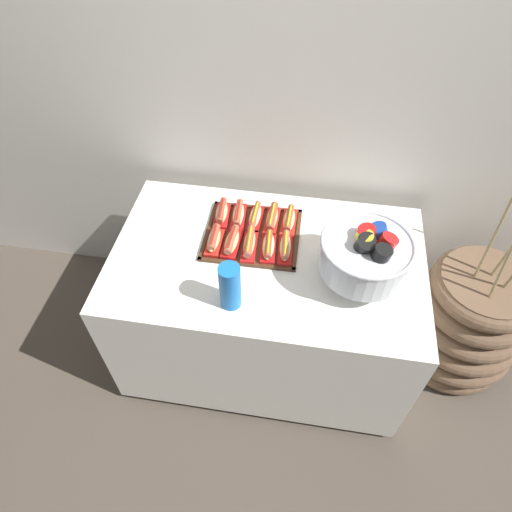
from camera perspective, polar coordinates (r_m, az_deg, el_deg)
ground_plane at (r=2.48m, az=1.12°, el=-11.45°), size 10.00×10.00×0.00m
back_wall at (r=1.95m, az=4.14°, el=22.71°), size 6.00×0.10×2.60m
buffet_table at (r=2.15m, az=1.27°, el=-6.24°), size 1.31×0.79×0.74m
floor_vase at (r=2.43m, az=24.87°, el=-7.45°), size 0.56×0.56×1.08m
serving_tray at (r=1.95m, az=-0.46°, el=2.71°), size 0.41×0.37×0.01m
hot_dog_0 at (r=1.89m, az=-5.32°, el=2.06°), size 0.06×0.16×0.06m
hot_dog_1 at (r=1.88m, az=-3.09°, el=1.79°), size 0.07×0.16×0.06m
hot_dog_2 at (r=1.87m, az=-0.84°, el=1.61°), size 0.07×0.18×0.06m
hot_dog_3 at (r=1.87m, az=1.44°, el=1.26°), size 0.07×0.17×0.06m
hot_dog_4 at (r=1.86m, az=3.73°, el=1.09°), size 0.07×0.17×0.06m
hot_dog_5 at (r=2.01m, az=-4.37°, el=5.43°), size 0.07×0.16×0.06m
hot_dog_6 at (r=2.00m, az=-2.25°, el=5.21°), size 0.07×0.18×0.06m
hot_dog_7 at (r=1.99m, az=-0.11°, el=4.99°), size 0.06×0.17×0.06m
hot_dog_8 at (r=1.98m, az=2.05°, el=4.77°), size 0.06×0.17×0.06m
hot_dog_9 at (r=1.98m, az=4.21°, el=4.53°), size 0.06×0.17×0.06m
punch_bowl at (r=1.73m, az=13.77°, el=0.28°), size 0.35×0.35×0.27m
cup_stack at (r=1.65m, az=-3.31°, el=-3.87°), size 0.08×0.08×0.20m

